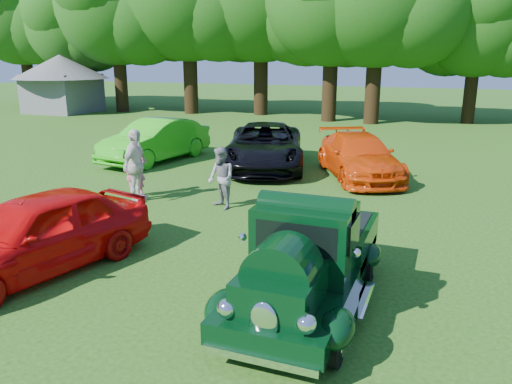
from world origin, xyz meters
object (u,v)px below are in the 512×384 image
(hero_pickup, at_px, (308,261))
(back_car_lime, at_px, (155,140))
(back_car_orange, at_px, (359,156))
(spectator_pink, at_px, (136,170))
(spectator_white, at_px, (136,166))
(gazebo, at_px, (61,77))
(red_convertible, at_px, (37,233))
(back_car_black, at_px, (265,146))
(spectator_grey, at_px, (221,178))

(hero_pickup, distance_m, back_car_lime, 12.01)
(back_car_orange, xyz_separation_m, spectator_pink, (-5.31, -4.55, 0.08))
(spectator_white, distance_m, gazebo, 24.59)
(back_car_lime, relative_size, spectator_white, 2.41)
(red_convertible, height_order, spectator_pink, spectator_pink)
(back_car_lime, height_order, gazebo, gazebo)
(spectator_white, bearing_deg, gazebo, 39.13)
(back_car_black, height_order, spectator_white, spectator_white)
(back_car_black, height_order, back_car_orange, back_car_black)
(red_convertible, bearing_deg, back_car_orange, 80.31)
(spectator_white, bearing_deg, back_car_black, -25.50)
(spectator_pink, bearing_deg, spectator_white, -71.70)
(red_convertible, relative_size, spectator_white, 2.20)
(spectator_pink, distance_m, gazebo, 24.15)
(back_car_black, bearing_deg, back_car_orange, -21.76)
(back_car_lime, bearing_deg, spectator_pink, -55.09)
(back_car_lime, distance_m, spectator_white, 5.38)
(red_convertible, height_order, back_car_black, back_car_black)
(back_car_lime, xyz_separation_m, gazebo, (-15.18, 12.30, 1.63))
(hero_pickup, relative_size, gazebo, 0.67)
(back_car_black, distance_m, gazebo, 22.81)
(back_car_orange, relative_size, spectator_pink, 3.08)
(back_car_black, relative_size, back_car_orange, 1.17)
(back_car_orange, relative_size, spectator_white, 2.43)
(back_car_black, bearing_deg, back_car_lime, 167.02)
(red_convertible, relative_size, spectator_pink, 2.78)
(back_car_orange, xyz_separation_m, spectator_white, (-5.04, -4.92, 0.29))
(red_convertible, relative_size, back_car_lime, 0.91)
(spectator_grey, relative_size, gazebo, 0.25)
(red_convertible, relative_size, gazebo, 0.67)
(back_car_orange, distance_m, spectator_pink, 6.99)
(hero_pickup, distance_m, spectator_grey, 5.38)
(back_car_black, xyz_separation_m, back_car_orange, (3.29, -0.23, -0.08))
(gazebo, bearing_deg, hero_pickup, -41.96)
(red_convertible, bearing_deg, spectator_white, 115.93)
(back_car_orange, distance_m, gazebo, 25.78)
(spectator_white, bearing_deg, back_car_lime, 20.08)
(back_car_lime, distance_m, gazebo, 19.61)
(back_car_orange, xyz_separation_m, gazebo, (-22.65, 12.19, 1.72))
(spectator_white, height_order, gazebo, gazebo)
(red_convertible, bearing_deg, back_car_black, 99.10)
(back_car_orange, distance_m, spectator_grey, 5.40)
(spectator_grey, bearing_deg, back_car_lime, 173.33)
(spectator_pink, distance_m, spectator_white, 0.50)
(spectator_grey, xyz_separation_m, gazebo, (-20.00, 16.89, 1.61))
(red_convertible, height_order, back_car_orange, red_convertible)
(back_car_lime, bearing_deg, spectator_grey, -34.67)
(hero_pickup, distance_m, spectator_pink, 7.45)
(hero_pickup, xyz_separation_m, spectator_grey, (-3.41, 4.16, 0.07))
(back_car_black, bearing_deg, spectator_white, -126.51)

